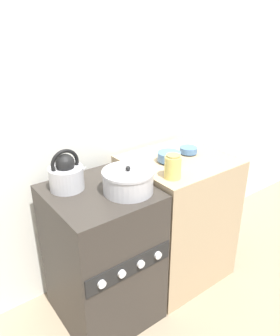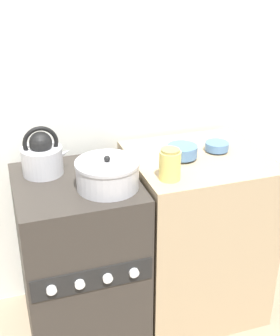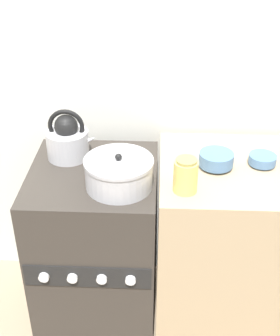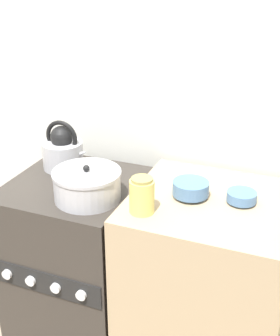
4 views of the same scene
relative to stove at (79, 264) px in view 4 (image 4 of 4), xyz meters
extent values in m
cube|color=silver|center=(0.00, 0.40, 0.81)|extent=(7.00, 0.06, 2.50)
cube|color=#332D28|center=(0.00, 0.00, 0.00)|extent=(0.56, 0.58, 0.89)
cube|color=black|center=(0.00, -0.29, 0.11)|extent=(0.54, 0.01, 0.11)
cylinder|color=silver|center=(-0.18, -0.30, 0.11)|extent=(0.04, 0.02, 0.04)
cylinder|color=silver|center=(-0.06, -0.30, 0.11)|extent=(0.04, 0.02, 0.04)
cylinder|color=silver|center=(0.06, -0.30, 0.11)|extent=(0.04, 0.02, 0.04)
cylinder|color=silver|center=(0.18, -0.30, 0.11)|extent=(0.04, 0.02, 0.04)
cube|color=tan|center=(0.62, 0.02, 0.01)|extent=(0.66, 0.62, 0.91)
cylinder|color=#B2B2B7|center=(-0.13, 0.13, 0.51)|extent=(0.19, 0.19, 0.13)
sphere|color=black|center=(-0.13, 0.13, 0.60)|extent=(0.10, 0.10, 0.10)
torus|color=black|center=(-0.13, 0.13, 0.60)|extent=(0.16, 0.02, 0.16)
cone|color=#B2B2B7|center=(-0.04, 0.13, 0.53)|extent=(0.10, 0.04, 0.07)
cylinder|color=#B2B2B7|center=(0.13, -0.10, 0.50)|extent=(0.28, 0.28, 0.11)
cylinder|color=#B2B2B7|center=(0.13, -0.10, 0.56)|extent=(0.28, 0.28, 0.01)
sphere|color=black|center=(0.13, -0.10, 0.58)|extent=(0.03, 0.03, 0.03)
cylinder|color=#4C729E|center=(0.53, 0.02, 0.48)|extent=(0.07, 0.07, 0.01)
cylinder|color=#4C729E|center=(0.53, 0.02, 0.51)|extent=(0.15, 0.15, 0.06)
cylinder|color=#4C729E|center=(0.73, 0.05, 0.48)|extent=(0.05, 0.05, 0.01)
cylinder|color=#4C729E|center=(0.73, 0.05, 0.50)|extent=(0.12, 0.12, 0.04)
cylinder|color=#E0CC66|center=(0.39, -0.17, 0.54)|extent=(0.10, 0.10, 0.13)
cylinder|color=#998C4C|center=(0.39, -0.17, 0.61)|extent=(0.08, 0.08, 0.01)
camera|label=1|loc=(-0.78, -1.41, 1.30)|focal=35.00mm
camera|label=2|loc=(-0.31, -1.89, 1.41)|focal=50.00mm
camera|label=3|loc=(0.29, -1.71, 1.52)|focal=50.00mm
camera|label=4|loc=(0.97, -1.61, 1.38)|focal=50.00mm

